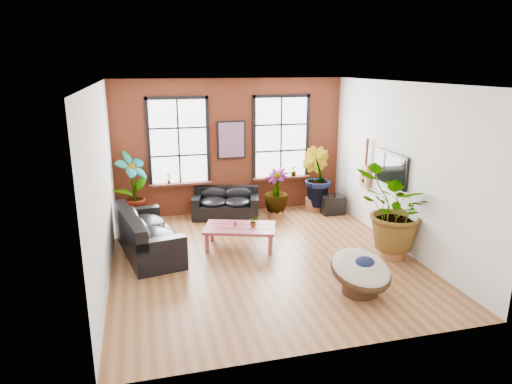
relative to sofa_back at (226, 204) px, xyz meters
The scene contains 19 objects.
room 3.00m from the sofa_back, 84.69° to the right, with size 6.04×6.54×3.54m.
sofa_back is the anchor object (origin of this frame).
sofa_left 2.83m from the sofa_back, 136.69° to the right, with size 1.41×2.46×0.92m.
coffee_table 2.11m from the sofa_back, 92.40° to the right, with size 1.68×1.27×0.58m.
papasan_chair 4.85m from the sofa_back, 72.14° to the right, with size 1.33×1.33×0.79m.
poster 1.67m from the sofa_back, 57.84° to the left, with size 0.74×0.06×0.98m.
tv_wall_unit 4.04m from the sofa_back, 34.63° to the right, with size 0.13×1.86×1.20m.
media_box 2.82m from the sofa_back, ahead, with size 0.60×0.51×0.49m.
pot_back_left 2.30m from the sofa_back, behind, with size 0.50×0.50×0.36m.
pot_back_right 2.43m from the sofa_back, ahead, with size 0.64×0.64×0.35m.
pot_right_wall 4.43m from the sofa_back, 50.42° to the right, with size 0.63×0.63×0.37m.
pot_mid 1.32m from the sofa_back, 11.83° to the right, with size 0.53×0.53×0.33m.
floor_plant_back_left 2.37m from the sofa_back, behind, with size 0.88×0.60×1.67m, color #2A4011.
floor_plant_back_right 2.51m from the sofa_back, ahead, with size 0.86×0.70×1.57m, color #2A4011.
floor_plant_right_wall 4.47m from the sofa_back, 50.45° to the right, with size 1.54×1.34×1.71m, color #2A4011.
floor_plant_mid 1.35m from the sofa_back, 12.23° to the right, with size 0.63×0.63×1.13m, color #2A4011.
table_plant 2.19m from the sofa_back, 84.85° to the right, with size 0.21×0.18×0.23m, color #2A4011.
sill_plant_left 1.60m from the sofa_back, 166.42° to the left, with size 0.14×0.10×0.27m, color #2A4011.
sill_plant_right 2.09m from the sofa_back, ahead, with size 0.15×0.15×0.27m, color #2A4011.
Camera 1 is at (-2.28, -8.32, 3.83)m, focal length 32.00 mm.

